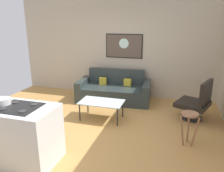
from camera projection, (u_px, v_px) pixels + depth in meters
The scene contains 9 objects.
ground at pixel (95, 131), 4.58m from camera, with size 6.40×6.40×0.04m, color #B78546.
back_wall at pixel (124, 48), 6.40m from camera, with size 6.40×0.05×2.80m, color #BCAE94.
couch at pixel (114, 91), 6.21m from camera, with size 2.03×1.06×0.83m.
coffee_table at pixel (102, 103), 5.00m from camera, with size 0.97×0.57×0.42m.
armchair at pixel (197, 102), 4.95m from camera, with size 0.85×0.86×0.92m.
bar_stool at pixel (189, 121), 3.93m from camera, with size 0.35×0.34×0.61m.
kitchen_counter at pixel (7, 132), 3.56m from camera, with size 1.67×0.72×0.94m.
mixing_bowl at pixel (3, 102), 3.44m from camera, with size 0.23×0.23×0.11m.
wall_painting at pixel (124, 46), 6.34m from camera, with size 1.07×0.03×0.68m.
Camera 1 is at (1.50, -3.85, 2.18)m, focal length 35.83 mm.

